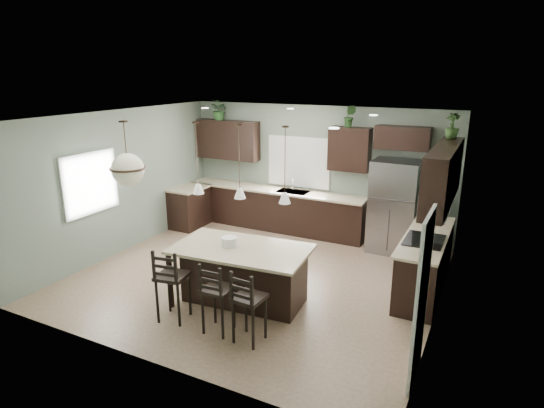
{
  "coord_description": "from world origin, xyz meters",
  "views": [
    {
      "loc": [
        3.54,
        -6.45,
        3.5
      ],
      "look_at": [
        0.1,
        0.4,
        1.25
      ],
      "focal_mm": 30.0,
      "sensor_mm": 36.0,
      "label": 1
    }
  ],
  "objects_px": {
    "serving_dish": "(229,242)",
    "bar_stool_right": "(249,306)",
    "bar_stool_left": "(173,284)",
    "kitchen_island": "(242,276)",
    "bar_stool_center": "(218,297)",
    "plant_back_left": "(220,110)",
    "refrigerator": "(394,207)"
  },
  "relations": [
    {
      "from": "bar_stool_left",
      "to": "serving_dish",
      "type": "bearing_deg",
      "value": 52.64
    },
    {
      "from": "kitchen_island",
      "to": "serving_dish",
      "type": "xyz_separation_m",
      "value": [
        -0.2,
        -0.02,
        0.53
      ]
    },
    {
      "from": "serving_dish",
      "to": "bar_stool_center",
      "type": "relative_size",
      "value": 0.23
    },
    {
      "from": "refrigerator",
      "to": "serving_dish",
      "type": "xyz_separation_m",
      "value": [
        -1.8,
        -3.25,
        0.07
      ]
    },
    {
      "from": "bar_stool_center",
      "to": "plant_back_left",
      "type": "bearing_deg",
      "value": 119.96
    },
    {
      "from": "bar_stool_right",
      "to": "serving_dish",
      "type": "bearing_deg",
      "value": 137.74
    },
    {
      "from": "bar_stool_left",
      "to": "plant_back_left",
      "type": "relative_size",
      "value": 2.38
    },
    {
      "from": "kitchen_island",
      "to": "bar_stool_center",
      "type": "bearing_deg",
      "value": -86.68
    },
    {
      "from": "refrigerator",
      "to": "bar_stool_left",
      "type": "xyz_separation_m",
      "value": [
        -2.24,
        -4.1,
        -0.36
      ]
    },
    {
      "from": "serving_dish",
      "to": "kitchen_island",
      "type": "bearing_deg",
      "value": 4.77
    },
    {
      "from": "bar_stool_right",
      "to": "plant_back_left",
      "type": "bearing_deg",
      "value": 129.93
    },
    {
      "from": "serving_dish",
      "to": "bar_stool_center",
      "type": "xyz_separation_m",
      "value": [
        0.32,
        -0.83,
        -0.47
      ]
    },
    {
      "from": "refrigerator",
      "to": "serving_dish",
      "type": "relative_size",
      "value": 7.71
    },
    {
      "from": "kitchen_island",
      "to": "bar_stool_left",
      "type": "bearing_deg",
      "value": -131.22
    },
    {
      "from": "bar_stool_left",
      "to": "plant_back_left",
      "type": "height_order",
      "value": "plant_back_left"
    },
    {
      "from": "serving_dish",
      "to": "bar_stool_right",
      "type": "distance_m",
      "value": 1.27
    },
    {
      "from": "plant_back_left",
      "to": "bar_stool_center",
      "type": "bearing_deg",
      "value": -58.04
    },
    {
      "from": "kitchen_island",
      "to": "serving_dish",
      "type": "relative_size",
      "value": 8.59
    },
    {
      "from": "bar_stool_right",
      "to": "plant_back_left",
      "type": "xyz_separation_m",
      "value": [
        -3.2,
        4.34,
        2.11
      ]
    },
    {
      "from": "serving_dish",
      "to": "plant_back_left",
      "type": "bearing_deg",
      "value": 124.22
    },
    {
      "from": "plant_back_left",
      "to": "serving_dish",
      "type": "bearing_deg",
      "value": -55.78
    },
    {
      "from": "kitchen_island",
      "to": "serving_dish",
      "type": "height_order",
      "value": "serving_dish"
    },
    {
      "from": "kitchen_island",
      "to": "bar_stool_right",
      "type": "height_order",
      "value": "bar_stool_right"
    },
    {
      "from": "refrigerator",
      "to": "bar_stool_left",
      "type": "distance_m",
      "value": 4.68
    },
    {
      "from": "refrigerator",
      "to": "bar_stool_right",
      "type": "xyz_separation_m",
      "value": [
        -0.98,
        -4.1,
        -0.4
      ]
    },
    {
      "from": "kitchen_island",
      "to": "plant_back_left",
      "type": "height_order",
      "value": "plant_back_left"
    },
    {
      "from": "kitchen_island",
      "to": "plant_back_left",
      "type": "xyz_separation_m",
      "value": [
        -2.57,
        3.47,
        2.18
      ]
    },
    {
      "from": "kitchen_island",
      "to": "bar_stool_center",
      "type": "distance_m",
      "value": 0.85
    },
    {
      "from": "refrigerator",
      "to": "serving_dish",
      "type": "bearing_deg",
      "value": -119.01
    },
    {
      "from": "serving_dish",
      "to": "bar_stool_left",
      "type": "relative_size",
      "value": 0.21
    },
    {
      "from": "plant_back_left",
      "to": "kitchen_island",
      "type": "bearing_deg",
      "value": -53.47
    },
    {
      "from": "serving_dish",
      "to": "bar_stool_right",
      "type": "xyz_separation_m",
      "value": [
        0.82,
        -0.85,
        -0.47
      ]
    }
  ]
}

